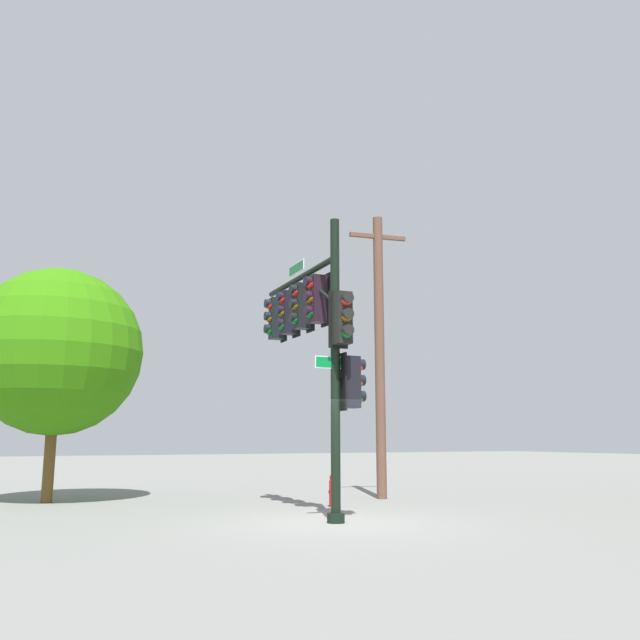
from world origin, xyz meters
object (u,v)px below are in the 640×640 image
object	(u,v)px
utility_pole	(380,349)
tree_near	(57,352)
signal_pole_assembly	(314,328)
fire_hydrant	(334,490)

from	to	relation	value
utility_pole	tree_near	xyz separation A→B (m)	(2.97, 8.67, -0.24)
signal_pole_assembly	utility_pole	distance (m)	4.79
signal_pole_assembly	utility_pole	world-z (taller)	utility_pole
tree_near	signal_pole_assembly	bearing A→B (deg)	-140.44
utility_pole	fire_hydrant	size ratio (longest dim) A/B	10.10
utility_pole	fire_hydrant	bearing A→B (deg)	121.64
signal_pole_assembly	tree_near	distance (m)	7.84
signal_pole_assembly	fire_hydrant	xyz separation A→B (m)	(1.65, -1.37, -3.79)
fire_hydrant	tree_near	world-z (taller)	tree_near
signal_pole_assembly	fire_hydrant	bearing A→B (deg)	-39.81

